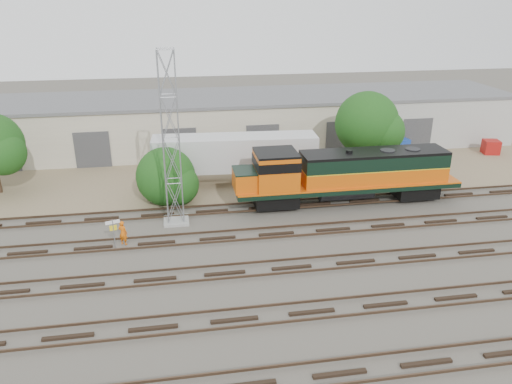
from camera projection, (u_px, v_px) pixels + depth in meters
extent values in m
plane|color=#47423A|center=(281.00, 245.00, 32.47)|extent=(140.00, 140.00, 0.00)
cube|color=#726047|center=(247.00, 169.00, 46.18)|extent=(80.00, 16.00, 0.02)
cube|color=black|center=(340.00, 374.00, 21.47)|extent=(80.00, 2.40, 0.14)
cube|color=#4C3828|center=(346.00, 384.00, 20.73)|extent=(80.00, 0.08, 0.14)
cube|color=#4C3828|center=(334.00, 359.00, 22.10)|extent=(80.00, 0.08, 0.14)
cube|color=black|center=(312.00, 312.00, 25.58)|extent=(80.00, 2.40, 0.14)
cube|color=#4C3828|center=(316.00, 319.00, 24.84)|extent=(80.00, 0.08, 0.14)
cube|color=#4C3828|center=(308.00, 301.00, 26.22)|extent=(80.00, 0.08, 0.14)
cube|color=black|center=(292.00, 268.00, 29.70)|extent=(80.00, 2.40, 0.14)
cube|color=#4C3828|center=(295.00, 272.00, 28.96)|extent=(80.00, 0.08, 0.14)
cube|color=#4C3828|center=(289.00, 259.00, 30.33)|extent=(80.00, 0.08, 0.14)
cube|color=black|center=(276.00, 234.00, 33.81)|extent=(80.00, 2.40, 0.14)
cube|color=#4C3828|center=(279.00, 237.00, 33.07)|extent=(80.00, 0.08, 0.14)
cube|color=#4C3828|center=(274.00, 227.00, 34.44)|extent=(80.00, 0.08, 0.14)
cube|color=black|center=(264.00, 207.00, 37.92)|extent=(80.00, 2.40, 0.14)
cube|color=#4C3828|center=(266.00, 210.00, 37.19)|extent=(80.00, 0.08, 0.14)
cube|color=#4C3828|center=(263.00, 202.00, 38.56)|extent=(80.00, 0.08, 0.14)
cube|color=beige|center=(236.00, 122.00, 52.55)|extent=(58.00, 10.00, 5.00)
cube|color=#59595B|center=(235.00, 97.00, 51.56)|extent=(58.40, 10.40, 0.30)
cube|color=#999993|center=(454.00, 125.00, 51.30)|extent=(14.00, 0.10, 5.00)
cube|color=#333335|center=(1.00, 154.00, 44.87)|extent=(3.20, 0.12, 3.40)
cube|color=#333335|center=(93.00, 150.00, 46.09)|extent=(3.20, 0.12, 3.40)
cube|color=#333335|center=(180.00, 146.00, 47.31)|extent=(3.20, 0.12, 3.40)
cube|color=#333335|center=(263.00, 142.00, 48.53)|extent=(3.20, 0.12, 3.40)
cube|color=#333335|center=(341.00, 138.00, 49.76)|extent=(3.20, 0.12, 3.40)
cube|color=#333335|center=(416.00, 135.00, 50.98)|extent=(3.20, 0.12, 3.40)
cube|color=black|center=(275.00, 198.00, 37.78)|extent=(3.26, 2.45, 1.02)
cube|color=black|center=(414.00, 189.00, 39.49)|extent=(3.26, 2.45, 1.02)
cube|color=black|center=(347.00, 185.00, 38.38)|extent=(17.32, 3.06, 0.36)
cylinder|color=black|center=(346.00, 193.00, 38.62)|extent=(4.28, 1.12, 1.12)
cube|color=#C34E09|center=(373.00, 174.00, 38.39)|extent=(11.21, 2.65, 1.22)
cube|color=black|center=(374.00, 160.00, 37.97)|extent=(11.21, 2.65, 1.02)
cube|color=black|center=(375.00, 153.00, 37.74)|extent=(11.21, 2.65, 0.20)
cube|color=#C34E09|center=(276.00, 171.00, 36.96)|extent=(3.06, 3.06, 2.65)
cube|color=black|center=(276.00, 153.00, 36.43)|extent=(3.06, 3.06, 0.16)
cube|color=#C34E09|center=(245.00, 180.00, 36.83)|extent=(1.63, 2.45, 1.43)
cube|color=gray|center=(176.00, 221.00, 35.67)|extent=(1.77, 1.77, 0.20)
cylinder|color=gray|center=(163.00, 138.00, 33.83)|extent=(0.09, 0.09, 11.82)
cylinder|color=gray|center=(179.00, 137.00, 33.99)|extent=(0.09, 0.09, 11.82)
cylinder|color=gray|center=(163.00, 142.00, 32.84)|extent=(0.09, 0.09, 11.82)
cylinder|color=gray|center=(179.00, 142.00, 33.00)|extent=(0.09, 0.09, 11.82)
cylinder|color=gray|center=(114.00, 236.00, 31.31)|extent=(0.07, 0.07, 2.18)
cube|color=white|center=(112.00, 222.00, 30.96)|extent=(0.86, 0.30, 0.22)
cube|color=yellow|center=(113.00, 228.00, 31.11)|extent=(0.44, 0.17, 0.35)
imported|color=#E05F0C|center=(123.00, 233.00, 32.25)|extent=(0.73, 0.64, 1.67)
cube|color=beige|center=(235.00, 153.00, 41.76)|extent=(13.80, 3.55, 2.84)
cube|color=black|center=(297.00, 176.00, 43.13)|extent=(2.68, 2.77, 1.05)
cube|color=black|center=(173.00, 183.00, 41.07)|extent=(0.16, 0.16, 1.37)
cube|color=black|center=(174.00, 174.00, 43.01)|extent=(0.16, 0.16, 1.37)
cube|color=navy|center=(399.00, 146.00, 50.57)|extent=(1.85, 1.77, 1.50)
cube|color=maroon|center=(491.00, 147.00, 50.39)|extent=(1.75, 1.68, 1.40)
sphere|color=#133F12|center=(3.00, 153.00, 39.02)|extent=(3.54, 3.54, 3.54)
cylinder|color=#382619|center=(167.00, 198.00, 39.27)|extent=(0.31, 0.31, 0.42)
sphere|color=#133F12|center=(166.00, 177.00, 38.59)|extent=(4.58, 4.58, 4.58)
sphere|color=#133F12|center=(178.00, 184.00, 38.27)|extent=(3.21, 3.21, 3.21)
cylinder|color=#382619|center=(364.00, 159.00, 44.52)|extent=(0.32, 0.32, 2.76)
sphere|color=#133F12|center=(367.00, 123.00, 43.28)|extent=(5.52, 5.52, 5.52)
sphere|color=#133F12|center=(382.00, 131.00, 42.90)|extent=(3.86, 3.86, 3.86)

